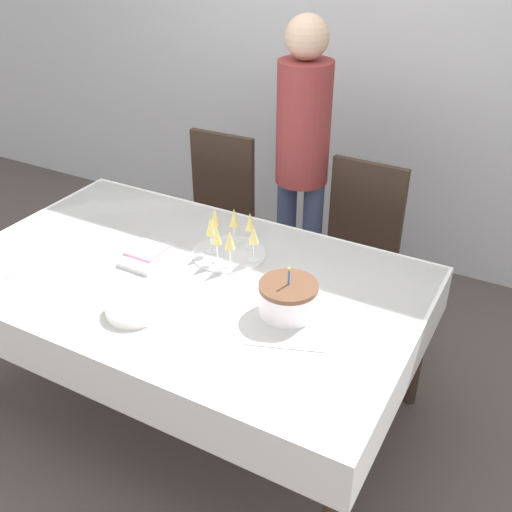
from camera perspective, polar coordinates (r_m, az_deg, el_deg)
The scene contains 12 objects.
ground_plane at distance 3.00m, azimuth -5.89°, elevation -13.78°, with size 12.00×12.00×0.00m, color #564C47.
wall_back at distance 3.82m, azimuth 9.11°, elevation 19.27°, with size 8.00×0.05×2.70m.
dining_table at distance 2.59m, azimuth -6.65°, elevation -3.59°, with size 1.96×1.19×0.75m.
dining_chair_far_left at distance 3.51m, azimuth -3.98°, elevation 4.33°, with size 0.43×0.43×0.97m.
dining_chair_far_right at distance 3.18m, azimuth 9.48°, elevation 0.86°, with size 0.43×0.43×0.97m.
birthday_cake at distance 2.27m, azimuth 3.07°, elevation -4.03°, with size 0.23×0.23×0.20m.
champagne_tray at distance 2.62m, azimuth -2.54°, elevation 1.79°, with size 0.33×0.33×0.18m.
plate_stack_main at distance 2.33m, azimuth -11.47°, elevation -4.93°, with size 0.22×0.22×0.03m.
cake_knife at distance 2.13m, azimuth 2.92°, elevation -8.66°, with size 0.29×0.12×0.00m.
fork_pile at distance 2.60m, azimuth -11.33°, elevation -0.99°, with size 0.17×0.06×0.02m.
napkin_pile at distance 2.72m, azimuth -10.36°, elevation 0.56°, with size 0.15×0.15×0.01m.
person_standing at distance 3.18m, azimuth 4.45°, elevation 10.40°, with size 0.28×0.28×1.64m.
Camera 1 is at (1.28, -1.71, 2.11)m, focal length 42.00 mm.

